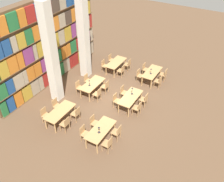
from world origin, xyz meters
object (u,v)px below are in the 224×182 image
(chair_2, at_px, (117,132))
(chair_16, at_px, (98,94))
(reading_table_1, at_px, (130,98))
(desk_lamp_3, at_px, (89,82))
(chair_3, at_px, (94,122))
(chair_4, at_px, (138,108))
(chair_15, at_px, (57,105))
(chair_18, at_px, (106,86))
(chair_5, at_px, (117,100))
(reading_table_3, at_px, (60,112))
(chair_13, at_px, (45,115))
(desk_lamp_1, at_px, (132,90))
(chair_20, at_px, (121,70))
(chair_23, at_px, (111,60))
(chair_6, at_px, (144,99))
(chair_11, at_px, (145,69))
(chair_7, at_px, (124,92))
(desk_lamp_0, at_px, (99,129))
(chair_22, at_px, (128,64))
(chair_9, at_px, (140,75))
(chair_12, at_px, (65,124))
(chair_21, at_px, (105,65))
(pillar_center, at_px, (83,35))
(chair_17, at_px, (79,87))
(chair_1, at_px, (84,133))
(reading_table_4, at_px, (93,85))
(reading_table_2, at_px, (152,73))
(chair_0, at_px, (108,144))
(chair_19, at_px, (88,80))
(reading_table_5, at_px, (116,63))
(desk_lamp_2, at_px, (151,70))
(reading_table_0, at_px, (101,130))
(pillar_left, at_px, (51,55))
(chair_10, at_px, (164,74))

(chair_2, relative_size, chair_16, 1.00)
(reading_table_1, bearing_deg, desk_lamp_3, 95.26)
(chair_3, distance_m, chair_4, 2.66)
(chair_15, relative_size, chair_18, 1.00)
(reading_table_1, bearing_deg, chair_5, 121.36)
(reading_table_1, relative_size, reading_table_3, 1.00)
(chair_4, xyz_separation_m, chair_13, (-3.06, 4.09, 0.00))
(desk_lamp_1, relative_size, desk_lamp_3, 1.18)
(chair_20, height_order, chair_23, same)
(chair_15, bearing_deg, chair_3, 88.06)
(desk_lamp_1, height_order, chair_18, desk_lamp_1)
(chair_6, distance_m, reading_table_3, 4.90)
(chair_11, bearing_deg, chair_7, -0.37)
(desk_lamp_0, height_order, chair_22, desk_lamp_0)
(chair_9, distance_m, chair_12, 6.34)
(reading_table_1, height_order, chair_21, chair_21)
(pillar_center, height_order, chair_17, pillar_center)
(pillar_center, xyz_separation_m, chair_18, (-1.12, -2.29, -2.51))
(chair_1, xyz_separation_m, reading_table_4, (3.55, 1.88, 0.15))
(chair_22, bearing_deg, reading_table_2, -101.33)
(chair_0, height_order, chair_22, same)
(chair_3, relative_size, chair_6, 1.00)
(reading_table_4, distance_m, chair_19, 0.82)
(chair_7, height_order, desk_lamp_1, desk_lamp_1)
(reading_table_5, bearing_deg, chair_22, -53.90)
(desk_lamp_2, height_order, chair_13, desk_lamp_2)
(reading_table_0, relative_size, desk_lamp_0, 4.82)
(chair_6, xyz_separation_m, reading_table_2, (2.69, 0.67, 0.15))
(chair_11, bearing_deg, reading_table_2, 55.89)
(pillar_left, distance_m, chair_23, 5.74)
(pillar_left, distance_m, desk_lamp_0, 5.02)
(chair_7, xyz_separation_m, chair_13, (-3.96, 2.72, 0.00))
(chair_6, bearing_deg, chair_5, 123.32)
(chair_10, bearing_deg, desk_lamp_0, 173.86)
(chair_4, relative_size, chair_7, 1.00)
(pillar_center, relative_size, chair_6, 6.71)
(reading_table_2, bearing_deg, chair_9, 124.35)
(chair_4, distance_m, desk_lamp_3, 3.43)
(chair_9, bearing_deg, chair_19, -49.93)
(chair_5, relative_size, chair_18, 1.00)
(chair_16, xyz_separation_m, chair_17, (0.00, 1.37, 0.00))
(pillar_center, height_order, reading_table_1, pillar_center)
(reading_table_0, xyz_separation_m, chair_2, (0.45, -0.69, -0.15))
(desk_lamp_0, xyz_separation_m, reading_table_4, (3.33, 2.62, -0.34))
(chair_3, xyz_separation_m, chair_23, (6.22, 2.61, 0.00))
(chair_15, height_order, reading_table_5, chair_15)
(chair_23, bearing_deg, reading_table_1, 43.35)
(reading_table_2, height_order, chair_10, chair_10)
(reading_table_2, distance_m, desk_lamp_3, 4.39)
(reading_table_0, distance_m, chair_9, 5.83)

